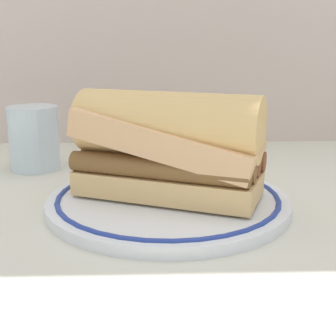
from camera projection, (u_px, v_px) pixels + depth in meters
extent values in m
plane|color=beige|center=(183.00, 215.00, 0.49)|extent=(1.50, 1.50, 0.00)
cylinder|color=white|center=(168.00, 201.00, 0.52)|extent=(0.27, 0.27, 0.01)
torus|color=navy|center=(168.00, 196.00, 0.51)|extent=(0.25, 0.25, 0.01)
cube|color=#E1B573|center=(168.00, 183.00, 0.51)|extent=(0.22, 0.15, 0.03)
cylinder|color=brown|center=(156.00, 170.00, 0.47)|extent=(0.19, 0.09, 0.02)
cylinder|color=brown|center=(164.00, 164.00, 0.49)|extent=(0.19, 0.09, 0.02)
cylinder|color=brown|center=(172.00, 159.00, 0.51)|extent=(0.19, 0.09, 0.02)
cylinder|color=brown|center=(178.00, 155.00, 0.54)|extent=(0.19, 0.09, 0.02)
cube|color=#E5AE79|center=(168.00, 138.00, 0.50)|extent=(0.22, 0.15, 0.07)
cylinder|color=#E0B46E|center=(168.00, 125.00, 0.49)|extent=(0.21, 0.14, 0.07)
cylinder|color=silver|center=(34.00, 138.00, 0.66)|extent=(0.07, 0.07, 0.09)
cylinder|color=gold|center=(36.00, 153.00, 0.66)|extent=(0.06, 0.06, 0.05)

